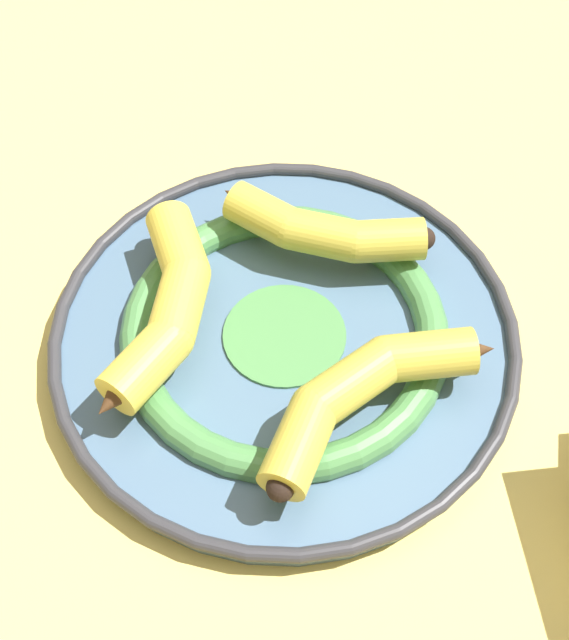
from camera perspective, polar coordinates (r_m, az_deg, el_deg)
name	(u,v)px	position (r m, az deg, el deg)	size (l,w,h in m)	color
ground_plane	(318,369)	(0.65, 2.17, -3.15)	(2.80, 2.80, 0.00)	#E5CC6B
decorative_bowl	(284,337)	(0.65, 0.00, -1.10)	(0.34, 0.34, 0.03)	slate
banana_a	(167,308)	(0.63, -7.54, 0.78)	(0.16, 0.13, 0.03)	yellow
banana_b	(320,229)	(0.67, 2.26, 5.83)	(0.13, 0.14, 0.03)	gold
banana_c	(364,390)	(0.59, 5.10, -4.49)	(0.08, 0.19, 0.03)	gold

